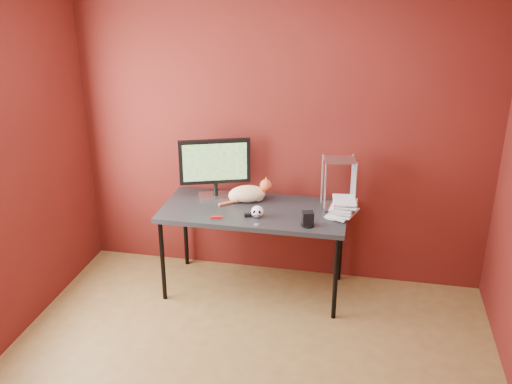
% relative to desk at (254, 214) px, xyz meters
% --- Properties ---
extents(room, '(3.52, 3.52, 2.61)m').
position_rel_desk_xyz_m(room, '(0.15, -1.37, 0.75)').
color(room, brown).
rests_on(room, ground).
extents(desk, '(1.50, 0.70, 0.75)m').
position_rel_desk_xyz_m(desk, '(0.00, 0.00, 0.00)').
color(desk, black).
rests_on(desk, ground).
extents(monitor, '(0.57, 0.27, 0.51)m').
position_rel_desk_xyz_m(monitor, '(-0.37, 0.17, 0.34)').
color(monitor, '#AFB0B4').
rests_on(monitor, desk).
extents(cat, '(0.41, 0.27, 0.21)m').
position_rel_desk_xyz_m(cat, '(-0.08, 0.14, 0.12)').
color(cat, orange).
rests_on(cat, desk).
extents(skull_mug, '(0.10, 0.10, 0.09)m').
position_rel_desk_xyz_m(skull_mug, '(0.06, -0.15, 0.10)').
color(skull_mug, silver).
rests_on(skull_mug, desk).
extents(speaker, '(0.10, 0.10, 0.12)m').
position_rel_desk_xyz_m(speaker, '(0.46, -0.23, 0.10)').
color(speaker, black).
rests_on(speaker, desk).
extents(book_stack, '(0.26, 0.29, 1.42)m').
position_rel_desk_xyz_m(book_stack, '(0.63, 0.04, 0.76)').
color(book_stack, beige).
rests_on(book_stack, desk).
extents(wire_rack, '(0.28, 0.24, 0.42)m').
position_rel_desk_xyz_m(wire_rack, '(0.66, 0.17, 0.26)').
color(wire_rack, '#AFB0B4').
rests_on(wire_rack, desk).
extents(pocket_knife, '(0.09, 0.05, 0.02)m').
position_rel_desk_xyz_m(pocket_knife, '(-0.25, -0.24, 0.06)').
color(pocket_knife, '#AA0D11').
rests_on(pocket_knife, desk).
extents(black_gadget, '(0.06, 0.05, 0.03)m').
position_rel_desk_xyz_m(black_gadget, '(-0.02, -0.16, 0.06)').
color(black_gadget, black).
rests_on(black_gadget, desk).
extents(washer, '(0.05, 0.05, 0.00)m').
position_rel_desk_xyz_m(washer, '(0.08, -0.29, 0.05)').
color(washer, '#AFB0B4').
rests_on(washer, desk).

